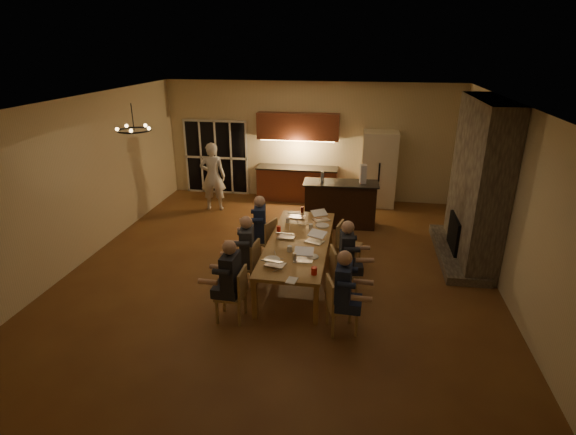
{
  "coord_description": "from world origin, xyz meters",
  "views": [
    {
      "loc": [
        1.43,
        -7.67,
        4.15
      ],
      "look_at": [
        0.09,
        0.3,
        0.98
      ],
      "focal_mm": 28.0,
      "sensor_mm": 36.0,
      "label": 1
    }
  ],
  "objects_px": {
    "dining_table": "(298,259)",
    "chair_left_far": "(263,240)",
    "laptop_c": "(286,232)",
    "redcup_near": "(314,271)",
    "bar_island": "(340,204)",
    "redcup_mid": "(279,229)",
    "laptop_a": "(275,259)",
    "laptop_d": "(315,236)",
    "person_right_mid": "(346,258)",
    "chair_left_near": "(231,294)",
    "person_right_near": "(343,293)",
    "chair_right_far": "(349,245)",
    "bar_blender": "(363,174)",
    "laptop_f": "(321,215)",
    "chair_right_mid": "(344,272)",
    "person_left_near": "(231,281)",
    "plate_far": "(322,225)",
    "person_left_far": "(260,229)",
    "chandelier": "(134,130)",
    "chair_left_mid": "(245,264)",
    "mug_mid": "(311,226)",
    "chair_right_near": "(342,305)",
    "plate_left": "(272,259)",
    "person_left_mid": "(247,253)",
    "can_cola": "(302,210)",
    "bar_bottle": "(322,176)",
    "standing_person": "(213,177)",
    "can_silver": "(295,256)",
    "plate_near": "(312,257)",
    "mug_back": "(288,220)",
    "laptop_e": "(297,212)",
    "can_right": "(320,234)",
    "refrigerator": "(379,169)",
    "mug_front": "(290,249)",
    "laptop_b": "(303,254)"
  },
  "relations": [
    {
      "from": "chair_right_far",
      "to": "bar_bottle",
      "type": "relative_size",
      "value": 3.71
    },
    {
      "from": "can_silver",
      "to": "plate_near",
      "type": "bearing_deg",
      "value": 26.94
    },
    {
      "from": "laptop_d",
      "to": "person_right_mid",
      "type": "bearing_deg",
      "value": -15.09
    },
    {
      "from": "bar_island",
      "to": "redcup_mid",
      "type": "distance_m",
      "value": 2.62
    },
    {
      "from": "dining_table",
      "to": "chair_left_far",
      "type": "relative_size",
      "value": 3.43
    },
    {
      "from": "chair_right_far",
      "to": "person_left_near",
      "type": "height_order",
      "value": "person_left_near"
    },
    {
      "from": "chandelier",
      "to": "plate_left",
      "type": "bearing_deg",
      "value": -11.95
    },
    {
      "from": "chair_left_near",
      "to": "person_right_mid",
      "type": "distance_m",
      "value": 2.07
    },
    {
      "from": "chair_right_far",
      "to": "laptop_f",
      "type": "relative_size",
      "value": 2.78
    },
    {
      "from": "chair_right_near",
      "to": "chair_right_mid",
      "type": "distance_m",
      "value": 1.06
    },
    {
      "from": "mug_mid",
      "to": "redcup_mid",
      "type": "relative_size",
      "value": 0.83
    },
    {
      "from": "laptop_d",
      "to": "chair_right_mid",
      "type": "bearing_deg",
      "value": -18.52
    },
    {
      "from": "chair_left_mid",
      "to": "chandelier",
      "type": "distance_m",
      "value": 3.0
    },
    {
      "from": "laptop_c",
      "to": "can_right",
      "type": "distance_m",
      "value": 0.64
    },
    {
      "from": "chair_left_near",
      "to": "plate_near",
      "type": "bearing_deg",
      "value": 128.38
    },
    {
      "from": "refrigerator",
      "to": "person_left_mid",
      "type": "bearing_deg",
      "value": -115.66
    },
    {
      "from": "person_right_mid",
      "to": "plate_far",
      "type": "relative_size",
      "value": 5.01
    },
    {
      "from": "chair_left_far",
      "to": "mug_mid",
      "type": "height_order",
      "value": "chair_left_far"
    },
    {
      "from": "laptop_f",
      "to": "refrigerator",
      "type": "bearing_deg",
      "value": 39.49
    },
    {
      "from": "standing_person",
      "to": "can_silver",
      "type": "distance_m",
      "value": 4.93
    },
    {
      "from": "laptop_a",
      "to": "mug_front",
      "type": "bearing_deg",
      "value": -93.13
    },
    {
      "from": "laptop_d",
      "to": "plate_near",
      "type": "height_order",
      "value": "laptop_d"
    },
    {
      "from": "dining_table",
      "to": "plate_left",
      "type": "relative_size",
      "value": 11.07
    },
    {
      "from": "dining_table",
      "to": "plate_left",
      "type": "bearing_deg",
      "value": -111.4
    },
    {
      "from": "dining_table",
      "to": "chair_left_near",
      "type": "bearing_deg",
      "value": -119.2
    },
    {
      "from": "chair_right_far",
      "to": "bar_blender",
      "type": "height_order",
      "value": "bar_blender"
    },
    {
      "from": "chair_left_near",
      "to": "can_silver",
      "type": "distance_m",
      "value": 1.23
    },
    {
      "from": "chair_right_mid",
      "to": "chair_right_far",
      "type": "height_order",
      "value": "same"
    },
    {
      "from": "person_left_mid",
      "to": "laptop_f",
      "type": "relative_size",
      "value": 4.31
    },
    {
      "from": "laptop_f",
      "to": "bar_blender",
      "type": "distance_m",
      "value": 1.9
    },
    {
      "from": "chair_right_mid",
      "to": "person_left_near",
      "type": "relative_size",
      "value": 0.64
    },
    {
      "from": "chair_left_mid",
      "to": "bar_blender",
      "type": "distance_m",
      "value": 3.92
    },
    {
      "from": "chair_left_mid",
      "to": "mug_back",
      "type": "distance_m",
      "value": 1.49
    },
    {
      "from": "laptop_b",
      "to": "can_right",
      "type": "bearing_deg",
      "value": 78.4
    },
    {
      "from": "laptop_a",
      "to": "laptop_d",
      "type": "distance_m",
      "value": 1.14
    },
    {
      "from": "person_left_mid",
      "to": "can_cola",
      "type": "distance_m",
      "value": 2.12
    },
    {
      "from": "person_left_mid",
      "to": "person_right_mid",
      "type": "distance_m",
      "value": 1.73
    },
    {
      "from": "standing_person",
      "to": "laptop_e",
      "type": "distance_m",
      "value": 3.31
    },
    {
      "from": "chair_right_far",
      "to": "plate_far",
      "type": "height_order",
      "value": "chair_right_far"
    },
    {
      "from": "chair_left_near",
      "to": "person_right_near",
      "type": "xyz_separation_m",
      "value": [
        1.75,
        -0.09,
        0.24
      ]
    },
    {
      "from": "chair_left_near",
      "to": "laptop_c",
      "type": "bearing_deg",
      "value": 160.87
    },
    {
      "from": "dining_table",
      "to": "redcup_mid",
      "type": "xyz_separation_m",
      "value": [
        -0.43,
        0.34,
        0.44
      ]
    },
    {
      "from": "laptop_c",
      "to": "redcup_near",
      "type": "distance_m",
      "value": 1.51
    },
    {
      "from": "chair_left_far",
      "to": "mug_mid",
      "type": "relative_size",
      "value": 8.9
    },
    {
      "from": "mug_front",
      "to": "person_right_mid",
      "type": "bearing_deg",
      "value": 0.65
    },
    {
      "from": "plate_near",
      "to": "bar_bottle",
      "type": "bearing_deg",
      "value": 92.71
    },
    {
      "from": "person_left_far",
      "to": "chandelier",
      "type": "xyz_separation_m",
      "value": [
        -1.95,
        -0.89,
        2.06
      ]
    },
    {
      "from": "mug_mid",
      "to": "chair_left_near",
      "type": "bearing_deg",
      "value": -115.29
    },
    {
      "from": "laptop_b",
      "to": "mug_front",
      "type": "xyz_separation_m",
      "value": [
        -0.28,
        0.31,
        -0.06
      ]
    },
    {
      "from": "dining_table",
      "to": "chair_left_near",
      "type": "relative_size",
      "value": 3.43
    }
  ]
}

